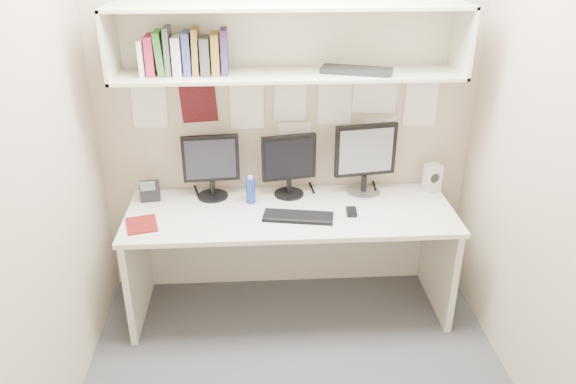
{
  "coord_description": "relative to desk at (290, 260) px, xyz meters",
  "views": [
    {
      "loc": [
        -0.2,
        -2.39,
        2.32
      ],
      "look_at": [
        -0.03,
        0.35,
        1.0
      ],
      "focal_mm": 35.0,
      "sensor_mm": 36.0,
      "label": 1
    }
  ],
  "objects": [
    {
      "name": "floor",
      "position": [
        0.0,
        -0.65,
        -0.37
      ],
      "size": [
        2.4,
        2.0,
        0.01
      ],
      "primitive_type": "cube",
      "color": "#414145",
      "rests_on": "ground"
    },
    {
      "name": "wall_back",
      "position": [
        0.0,
        0.35,
        0.93
      ],
      "size": [
        2.4,
        0.02,
        2.6
      ],
      "primitive_type": "cube",
      "color": "#B8A68D",
      "rests_on": "ground"
    },
    {
      "name": "wall_front",
      "position": [
        0.0,
        -1.65,
        0.93
      ],
      "size": [
        2.4,
        0.02,
        2.6
      ],
      "primitive_type": "cube",
      "color": "#B8A68D",
      "rests_on": "ground"
    },
    {
      "name": "wall_left",
      "position": [
        -1.2,
        -0.65,
        0.93
      ],
      "size": [
        0.02,
        2.0,
        2.6
      ],
      "primitive_type": "cube",
      "color": "#B8A68D",
      "rests_on": "ground"
    },
    {
      "name": "wall_right",
      "position": [
        1.2,
        -0.65,
        0.93
      ],
      "size": [
        0.02,
        2.0,
        2.6
      ],
      "primitive_type": "cube",
      "color": "#B8A68D",
      "rests_on": "ground"
    },
    {
      "name": "desk",
      "position": [
        0.0,
        0.0,
        0.0
      ],
      "size": [
        2.0,
        0.7,
        0.73
      ],
      "color": "silver",
      "rests_on": "floor"
    },
    {
      "name": "overhead_hutch",
      "position": [
        0.0,
        0.21,
        1.35
      ],
      "size": [
        2.0,
        0.38,
        0.4
      ],
      "color": "beige",
      "rests_on": "wall_back"
    },
    {
      "name": "pinned_papers",
      "position": [
        0.0,
        0.34,
        0.88
      ],
      "size": [
        1.92,
        0.01,
        0.48
      ],
      "primitive_type": null,
      "color": "white",
      "rests_on": "wall_back"
    },
    {
      "name": "monitor_left",
      "position": [
        -0.49,
        0.22,
        0.59
      ],
      "size": [
        0.36,
        0.19,
        0.41
      ],
      "rotation": [
        0.0,
        0.0,
        0.09
      ],
      "color": "black",
      "rests_on": "desk"
    },
    {
      "name": "monitor_center",
      "position": [
        0.0,
        0.22,
        0.59
      ],
      "size": [
        0.35,
        0.19,
        0.4
      ],
      "rotation": [
        0.0,
        0.0,
        0.19
      ],
      "color": "black",
      "rests_on": "desk"
    },
    {
      "name": "monitor_right",
      "position": [
        0.49,
        0.22,
        0.62
      ],
      "size": [
        0.4,
        0.22,
        0.46
      ],
      "rotation": [
        0.0,
        0.0,
        0.15
      ],
      "color": "#A5A5AA",
      "rests_on": "desk"
    },
    {
      "name": "keyboard",
      "position": [
        0.04,
        -0.11,
        0.37
      ],
      "size": [
        0.43,
        0.22,
        0.02
      ],
      "primitive_type": "cube",
      "rotation": [
        0.0,
        0.0,
        -0.17
      ],
      "color": "black",
      "rests_on": "desk"
    },
    {
      "name": "mouse",
      "position": [
        0.36,
        -0.08,
        0.38
      ],
      "size": [
        0.07,
        0.1,
        0.03
      ],
      "primitive_type": "cube",
      "rotation": [
        0.0,
        0.0,
        -0.06
      ],
      "color": "black",
      "rests_on": "desk"
    },
    {
      "name": "speaker",
      "position": [
        0.94,
        0.22,
        0.46
      ],
      "size": [
        0.12,
        0.12,
        0.18
      ],
      "rotation": [
        0.0,
        0.0,
        0.34
      ],
      "color": "#B7B8B3",
      "rests_on": "desk"
    },
    {
      "name": "blue_bottle",
      "position": [
        -0.24,
        0.12,
        0.45
      ],
      "size": [
        0.06,
        0.06,
        0.18
      ],
      "color": "navy",
      "rests_on": "desk"
    },
    {
      "name": "maroon_notebook",
      "position": [
        -0.88,
        -0.14,
        0.37
      ],
      "size": [
        0.22,
        0.24,
        0.01
      ],
      "primitive_type": "cube",
      "rotation": [
        0.0,
        0.0,
        0.25
      ],
      "color": "#611310",
      "rests_on": "desk"
    },
    {
      "name": "desk_phone",
      "position": [
        -0.88,
        0.2,
        0.42
      ],
      "size": [
        0.13,
        0.12,
        0.15
      ],
      "rotation": [
        0.0,
        0.0,
        0.14
      ],
      "color": "black",
      "rests_on": "desk"
    },
    {
      "name": "book_stack",
      "position": [
        -0.59,
        0.16,
        1.29
      ],
      "size": [
        0.49,
        0.16,
        0.26
      ],
      "color": "white",
      "rests_on": "overhead_hutch"
    },
    {
      "name": "hutch_tray",
      "position": [
        0.39,
        0.13,
        1.19
      ],
      "size": [
        0.43,
        0.27,
        0.03
      ],
      "primitive_type": "cube",
      "rotation": [
        0.0,
        0.0,
        -0.31
      ],
      "color": "black",
      "rests_on": "overhead_hutch"
    }
  ]
}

